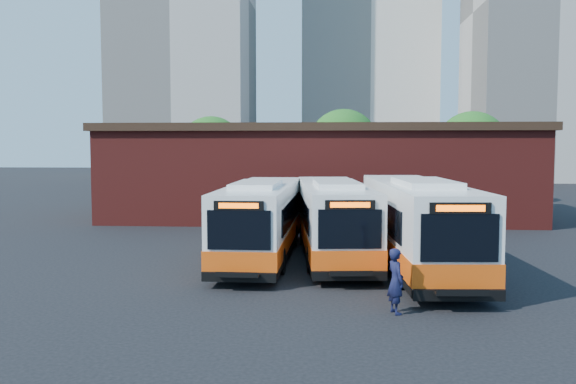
# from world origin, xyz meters

# --- Properties ---
(ground) EXTENTS (220.00, 220.00, 0.00)m
(ground) POSITION_xyz_m (0.00, 0.00, 0.00)
(ground) COLOR black
(bus_midwest) EXTENTS (2.83, 12.90, 3.50)m
(bus_midwest) POSITION_xyz_m (-2.16, 4.07, 1.59)
(bus_midwest) COLOR white
(bus_midwest) RESTS_ON ground
(bus_mideast) EXTENTS (3.81, 13.06, 3.51)m
(bus_mideast) POSITION_xyz_m (1.03, 4.54, 1.59)
(bus_mideast) COLOR white
(bus_mideast) RESTS_ON ground
(bus_east) EXTENTS (3.67, 13.80, 3.72)m
(bus_east) POSITION_xyz_m (4.42, 2.30, 1.69)
(bus_east) COLOR white
(bus_east) RESTS_ON ground
(transit_worker) EXTENTS (0.69, 0.84, 1.98)m
(transit_worker) POSITION_xyz_m (2.89, -4.69, 0.99)
(transit_worker) COLOR #131536
(transit_worker) RESTS_ON ground
(depot_building) EXTENTS (28.60, 12.60, 6.40)m
(depot_building) POSITION_xyz_m (0.00, 20.00, 3.26)
(depot_building) COLOR maroon
(depot_building) RESTS_ON ground
(tree_west) EXTENTS (6.00, 6.00, 7.65)m
(tree_west) POSITION_xyz_m (-10.00, 32.00, 4.64)
(tree_west) COLOR #382314
(tree_west) RESTS_ON ground
(tree_mid) EXTENTS (6.56, 6.56, 8.36)m
(tree_mid) POSITION_xyz_m (2.00, 34.00, 5.08)
(tree_mid) COLOR #382314
(tree_mid) RESTS_ON ground
(tree_east) EXTENTS (6.24, 6.24, 7.96)m
(tree_east) POSITION_xyz_m (13.00, 31.00, 4.83)
(tree_east) COLOR #382314
(tree_east) RESTS_ON ground
(tower_right) EXTENTS (18.00, 18.00, 49.20)m
(tower_right) POSITION_xyz_m (30.00, 68.00, 24.34)
(tower_right) COLOR #B3ADA5
(tower_right) RESTS_ON ground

